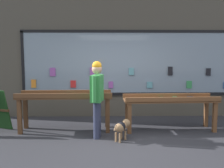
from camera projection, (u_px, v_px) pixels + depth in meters
name	position (u px, v px, depth m)	size (l,w,h in m)	color
ground_plane	(119.00, 142.00, 5.25)	(40.00, 40.00, 0.00)	#2D2D33
shopfront_facade	(118.00, 55.00, 7.42)	(8.83, 0.29, 3.70)	#4C473D
display_table_left	(65.00, 100.00, 6.01)	(2.26, 0.72, 0.95)	brown
display_table_right	(170.00, 102.00, 6.07)	(2.26, 0.72, 0.86)	brown
person_browsing	(97.00, 93.00, 5.45)	(0.29, 0.66, 1.70)	#2D334C
small_dog	(122.00, 127.00, 5.33)	(0.40, 0.48, 0.43)	#99724C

